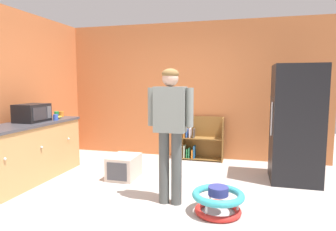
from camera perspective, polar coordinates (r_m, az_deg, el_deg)
name	(u,v)px	position (r m, az deg, el deg)	size (l,w,h in m)	color
ground_plane	(161,201)	(3.88, -1.38, -16.41)	(12.00, 12.00, 0.00)	#B8AFA9
back_wall	(193,91)	(5.85, 4.93, 4.88)	(5.20, 0.06, 2.70)	#C26C3C
left_side_wall	(28,92)	(5.58, -25.90, 4.19)	(0.06, 2.99, 2.70)	#C76B3B
kitchen_counter	(24,153)	(4.92, -26.49, -6.63)	(0.65, 2.09, 0.90)	tan
refrigerator	(296,124)	(4.77, 23.91, -1.54)	(0.73, 0.68, 1.78)	black
bookshelf	(200,141)	(5.76, 6.37, -5.02)	(0.80, 0.28, 0.85)	brown
standing_person	(170,124)	(3.53, 0.45, -1.62)	(0.57, 0.22, 1.68)	#4C504E
baby_walker	(218,200)	(3.53, 9.84, -16.13)	(0.60, 0.60, 0.32)	red
pet_carrier	(124,167)	(4.72, -8.67, -9.95)	(0.42, 0.55, 0.36)	beige
microwave	(32,113)	(4.99, -25.20, 0.46)	(0.37, 0.48, 0.28)	black
banana_bunch	(59,117)	(5.29, -20.71, -0.26)	(0.12, 0.16, 0.04)	#D8D042
orange_cup	(61,114)	(5.54, -20.26, 0.25)	(0.08, 0.08, 0.10)	orange
green_cup	(57,114)	(5.61, -21.11, 0.29)	(0.08, 0.08, 0.10)	green
blue_cup	(56,117)	(5.08, -21.25, -0.32)	(0.08, 0.08, 0.10)	blue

